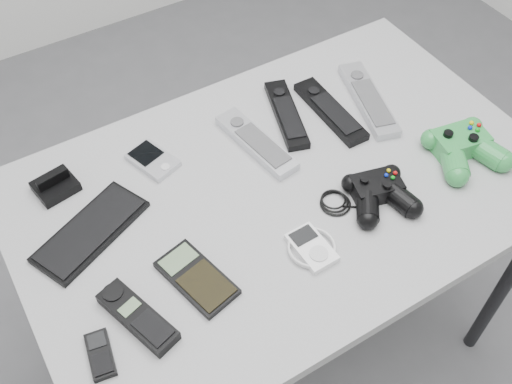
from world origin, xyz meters
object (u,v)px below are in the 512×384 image
remote_silver_a (256,142)px  mobile_phone (100,354)px  desk (283,203)px  controller_black (379,191)px  remote_black_b (330,110)px  remote_black_a (286,114)px  calculator (197,278)px  pda_keyboard (91,231)px  cordless_handset (138,316)px  remote_silver_b (368,99)px  controller_green (464,146)px  mp3_player (312,247)px  pda (153,160)px

remote_silver_a → mobile_phone: size_ratio=2.60×
desk → controller_black: controller_black is taller
remote_black_b → desk: bearing=-148.1°
remote_black_a → calculator: bearing=-125.9°
remote_black_a → mobile_phone: 0.66m
pda_keyboard → controller_black: bearing=-46.8°
mobile_phone → cordless_handset: (0.08, 0.03, 0.01)m
pda_keyboard → remote_silver_a: size_ratio=1.04×
remote_silver_b → controller_green: controller_green is taller
remote_silver_b → cordless_handset: (-0.68, -0.24, 0.00)m
pda_keyboard → remote_black_a: (0.50, 0.08, 0.00)m
mobile_phone → mp3_player: size_ratio=0.87×
pda_keyboard → calculator: 0.23m
mp3_player → controller_green: size_ratio=0.58×
pda → desk: bearing=-61.4°
desk → mp3_player: size_ratio=11.14×
controller_green → remote_black_a: bearing=141.6°
remote_black_b → remote_silver_b: bearing=-8.1°
remote_black_b → mp3_player: remote_black_b is taller
desk → pda: bearing=136.4°
pda_keyboard → remote_silver_a: 0.39m
controller_black → remote_silver_b: bearing=70.5°
pda_keyboard → pda: 0.21m
remote_silver_a → remote_black_b: 0.20m
remote_silver_a → controller_black: controller_black is taller
remote_silver_a → remote_black_a: remote_silver_a is taller
cordless_handset → pda_keyboard: bearing=73.0°
remote_silver_b → controller_black: controller_black is taller
remote_black_b → remote_silver_b: size_ratio=0.90×
desk → cordless_handset: (-0.38, -0.13, 0.08)m
pda → remote_silver_b: bearing=-27.8°
mobile_phone → controller_green: size_ratio=0.51×
remote_silver_a → calculator: (-0.27, -0.23, -0.00)m
pda_keyboard → mobile_phone: size_ratio=2.70×
remote_silver_a → calculator: remote_silver_a is taller
cordless_handset → calculator: cordless_handset is taller
cordless_handset → desk: bearing=0.9°
pda → remote_silver_a: 0.22m
remote_black_b → remote_silver_a: bearing=-179.4°
calculator → pda: bearing=66.7°
remote_black_a → controller_black: (0.03, -0.30, 0.01)m
calculator → controller_green: size_ratio=0.92×
mp3_player → desk: bearing=73.1°
controller_green → remote_silver_a: bearing=155.7°
remote_silver_b → mp3_player: (-0.35, -0.27, -0.00)m
desk → controller_black: 0.21m
remote_black_b → pda: bearing=170.6°
mobile_phone → pda: bearing=63.6°
pda_keyboard → mobile_phone: (-0.08, -0.25, 0.00)m
remote_silver_b → mobile_phone: remote_silver_b is taller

